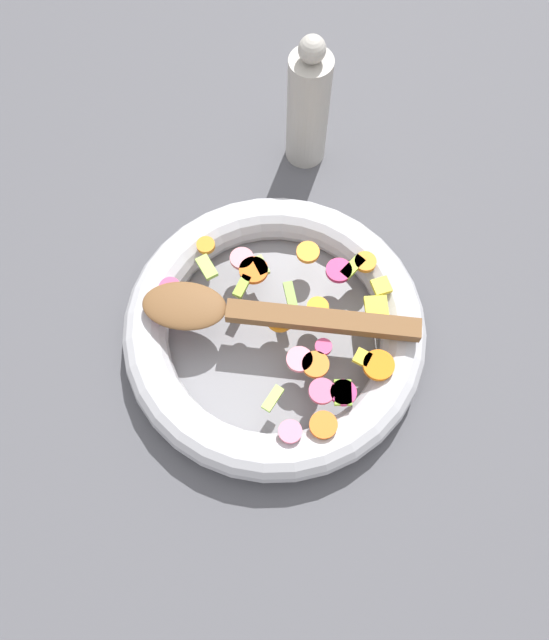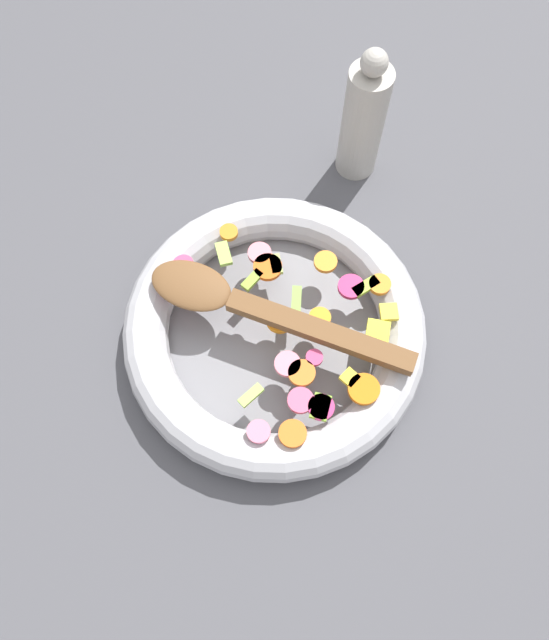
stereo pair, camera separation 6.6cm
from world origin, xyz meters
TOP-DOWN VIEW (x-y plane):
  - ground_plane at (0.00, 0.00)m, footprint 4.00×4.00m
  - skillet at (0.00, 0.00)m, footprint 0.33×0.33m
  - chopped_vegetables at (0.03, -0.01)m, footprint 0.27×0.25m
  - wooden_spoon at (-0.03, 0.01)m, footprint 0.29×0.11m
  - pepper_mill at (0.07, 0.25)m, footprint 0.05×0.05m

SIDE VIEW (x-z plane):
  - ground_plane at x=0.00m, z-range 0.00..0.00m
  - skillet at x=0.00m, z-range 0.00..0.05m
  - chopped_vegetables at x=0.03m, z-range 0.05..0.06m
  - wooden_spoon at x=-0.03m, z-range 0.06..0.07m
  - pepper_mill at x=0.07m, z-range -0.01..0.18m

